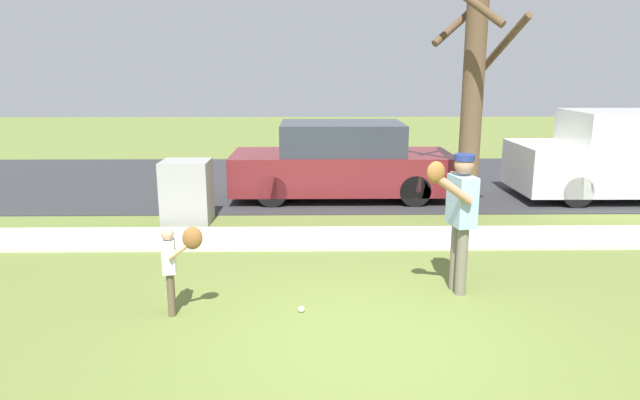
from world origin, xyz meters
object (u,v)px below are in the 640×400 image
at_px(utility_cabinet, 187,192).
at_px(parked_van_white, 632,157).
at_px(street_tree_near, 474,78).
at_px(person_adult, 459,208).
at_px(parked_suv_maroon, 341,162).
at_px(person_child, 175,258).
at_px(baseball, 301,309).

bearing_deg(utility_cabinet, parked_van_white, 11.19).
bearing_deg(street_tree_near, person_adult, -107.01).
bearing_deg(parked_van_white, utility_cabinet, 11.19).
bearing_deg(parked_suv_maroon, person_child, 69.96).
bearing_deg(street_tree_near, parked_van_white, 24.49).
bearing_deg(person_adult, person_child, 0.36).
bearing_deg(person_adult, parked_van_white, -144.44).
xyz_separation_m(person_adult, baseball, (-1.94, -0.58, -1.07)).
bearing_deg(person_adult, utility_cabinet, -50.14).
relative_size(baseball, parked_suv_maroon, 0.02).
xyz_separation_m(person_adult, parked_van_white, (5.10, 5.25, -0.20)).
xyz_separation_m(person_child, baseball, (1.42, 0.05, -0.66)).
height_order(parked_suv_maroon, parked_van_white, parked_van_white).
distance_m(person_adult, parked_suv_maroon, 5.50).
relative_size(person_adult, baseball, 23.91).
relative_size(person_child, parked_suv_maroon, 0.23).
bearing_deg(person_adult, parked_suv_maroon, -87.95).
height_order(baseball, street_tree_near, street_tree_near).
xyz_separation_m(person_child, utility_cabinet, (-0.75, 4.06, -0.12)).
bearing_deg(parked_suv_maroon, baseball, 82.64).
height_order(person_adult, utility_cabinet, person_adult).
distance_m(person_child, street_tree_near, 6.27).
bearing_deg(person_child, street_tree_near, 32.22).
bearing_deg(person_child, parked_suv_maroon, 59.69).
xyz_separation_m(baseball, parked_van_white, (7.04, 5.83, 0.87)).
bearing_deg(street_tree_near, utility_cabinet, 179.69).
relative_size(person_child, parked_van_white, 0.22).
bearing_deg(utility_cabinet, baseball, -61.63).
bearing_deg(baseball, person_child, -177.93).
height_order(baseball, parked_suv_maroon, parked_suv_maroon).
bearing_deg(person_child, person_adult, 0.36).
relative_size(street_tree_near, parked_suv_maroon, 1.04).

